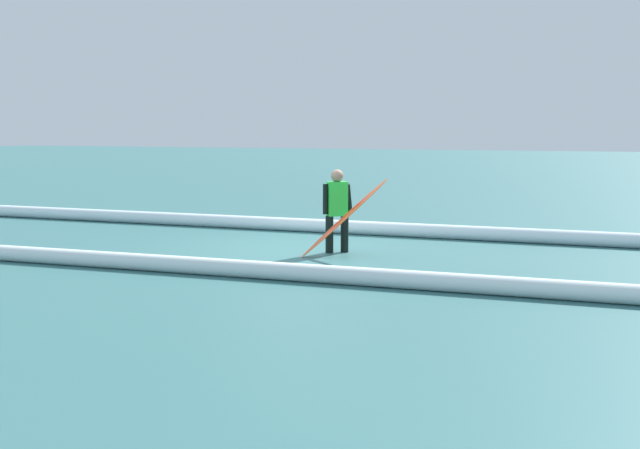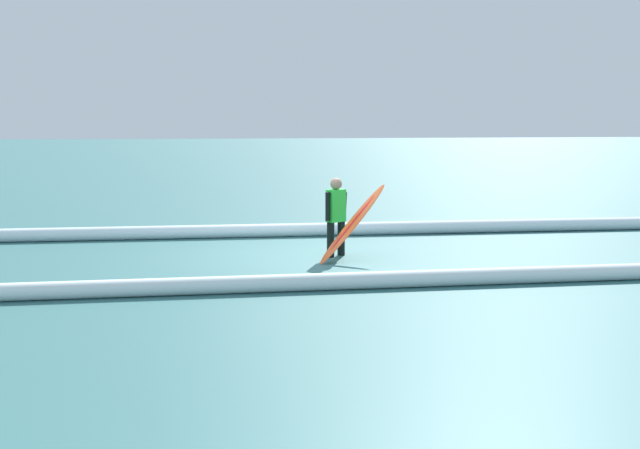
# 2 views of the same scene
# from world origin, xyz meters

# --- Properties ---
(ground_plane) EXTENTS (126.85, 126.85, 0.00)m
(ground_plane) POSITION_xyz_m (0.00, 0.00, 0.00)
(ground_plane) COLOR #35696A
(surfer) EXTENTS (0.43, 0.43, 1.47)m
(surfer) POSITION_xyz_m (-0.85, 0.14, 0.82)
(surfer) COLOR black
(surfer) RESTS_ON ground_plane
(surfboard) EXTENTS (1.46, 1.04, 1.36)m
(surfboard) POSITION_xyz_m (-1.11, 0.49, 0.67)
(surfboard) COLOR #E55926
(surfboard) RESTS_ON ground_plane
(wave_crest_foreground) EXTENTS (21.83, 0.57, 0.28)m
(wave_crest_foreground) POSITION_xyz_m (1.14, -2.19, 0.14)
(wave_crest_foreground) COLOR white
(wave_crest_foreground) RESTS_ON ground_plane
(wave_crest_midground) EXTENTS (17.00, 0.83, 0.26)m
(wave_crest_midground) POSITION_xyz_m (1.97, 2.88, 0.13)
(wave_crest_midground) COLOR white
(wave_crest_midground) RESTS_ON ground_plane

